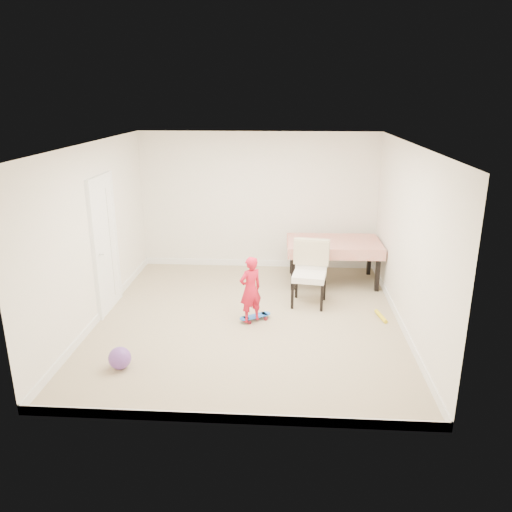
# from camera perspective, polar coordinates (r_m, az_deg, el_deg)

# --- Properties ---
(ground) EXTENTS (5.00, 5.00, 0.00)m
(ground) POSITION_cam_1_polar(r_m,az_deg,el_deg) (7.58, -0.86, -7.30)
(ground) COLOR tan
(ground) RESTS_ON ground
(ceiling) EXTENTS (4.50, 5.00, 0.04)m
(ceiling) POSITION_cam_1_polar(r_m,az_deg,el_deg) (6.89, -0.96, 12.50)
(ceiling) COLOR white
(ceiling) RESTS_ON wall_back
(wall_back) EXTENTS (4.50, 0.04, 2.60)m
(wall_back) POSITION_cam_1_polar(r_m,az_deg,el_deg) (9.53, 0.28, 6.25)
(wall_back) COLOR white
(wall_back) RESTS_ON ground
(wall_front) EXTENTS (4.50, 0.04, 2.60)m
(wall_front) POSITION_cam_1_polar(r_m,az_deg,el_deg) (4.80, -3.25, -5.88)
(wall_front) COLOR white
(wall_front) RESTS_ON ground
(wall_left) EXTENTS (0.04, 5.00, 2.60)m
(wall_left) POSITION_cam_1_polar(r_m,az_deg,el_deg) (7.63, -17.87, 2.38)
(wall_left) COLOR white
(wall_left) RESTS_ON ground
(wall_right) EXTENTS (0.04, 5.00, 2.60)m
(wall_right) POSITION_cam_1_polar(r_m,az_deg,el_deg) (7.30, 16.84, 1.80)
(wall_right) COLOR white
(wall_right) RESTS_ON ground
(door) EXTENTS (0.11, 0.94, 2.11)m
(door) POSITION_cam_1_polar(r_m,az_deg,el_deg) (7.97, -16.87, 1.06)
(door) COLOR white
(door) RESTS_ON ground
(baseboard_back) EXTENTS (4.50, 0.02, 0.12)m
(baseboard_back) POSITION_cam_1_polar(r_m,az_deg,el_deg) (9.87, 0.27, -0.81)
(baseboard_back) COLOR white
(baseboard_back) RESTS_ON ground
(baseboard_front) EXTENTS (4.50, 0.02, 0.12)m
(baseboard_front) POSITION_cam_1_polar(r_m,az_deg,el_deg) (5.41, -3.02, -18.02)
(baseboard_front) COLOR white
(baseboard_front) RESTS_ON ground
(baseboard_left) EXTENTS (0.02, 5.00, 0.12)m
(baseboard_left) POSITION_cam_1_polar(r_m,az_deg,el_deg) (8.04, -17.09, -6.16)
(baseboard_left) COLOR white
(baseboard_left) RESTS_ON ground
(baseboard_right) EXTENTS (0.02, 5.00, 0.12)m
(baseboard_right) POSITION_cam_1_polar(r_m,az_deg,el_deg) (7.72, 16.08, -7.07)
(baseboard_right) COLOR white
(baseboard_right) RESTS_ON ground
(dining_table) EXTENTS (1.65, 1.06, 0.77)m
(dining_table) POSITION_cam_1_polar(r_m,az_deg,el_deg) (9.05, 8.78, -0.62)
(dining_table) COLOR #B5090B
(dining_table) RESTS_ON ground
(dining_chair) EXTENTS (0.66, 0.72, 1.04)m
(dining_chair) POSITION_cam_1_polar(r_m,az_deg,el_deg) (7.97, 6.12, -2.06)
(dining_chair) COLOR white
(dining_chair) RESTS_ON ground
(skateboard) EXTENTS (0.53, 0.43, 0.08)m
(skateboard) POSITION_cam_1_polar(r_m,az_deg,el_deg) (7.55, -0.10, -7.09)
(skateboard) COLOR blue
(skateboard) RESTS_ON ground
(child) EXTENTS (0.43, 0.41, 1.00)m
(child) POSITION_cam_1_polar(r_m,az_deg,el_deg) (7.29, -0.63, -4.08)
(child) COLOR red
(child) RESTS_ON ground
(balloon) EXTENTS (0.28, 0.28, 0.28)m
(balloon) POSITION_cam_1_polar(r_m,az_deg,el_deg) (6.50, -15.31, -11.19)
(balloon) COLOR #7143A2
(balloon) RESTS_ON ground
(foam_toy) EXTENTS (0.14, 0.40, 0.06)m
(foam_toy) POSITION_cam_1_polar(r_m,az_deg,el_deg) (7.86, 14.08, -6.69)
(foam_toy) COLOR yellow
(foam_toy) RESTS_ON ground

